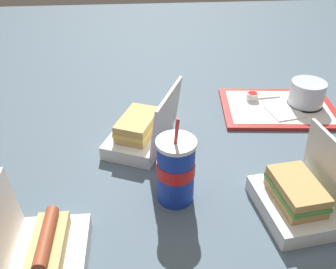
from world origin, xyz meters
The scene contains 10 objects.
ground_plane centered at (0.00, 0.00, 0.00)m, with size 3.20×3.20×0.00m, color #4C6070.
food_tray centered at (0.38, 0.24, 0.01)m, with size 0.39×0.29×0.01m.
cake_container centered at (0.47, 0.25, 0.05)m, with size 0.12×0.12×0.08m.
ketchup_cup centered at (0.31, 0.30, 0.03)m, with size 0.04×0.04×0.02m.
napkin_stack centered at (0.39, 0.20, 0.02)m, with size 0.10×0.10×0.00m, color white.
plastic_fork centered at (0.35, 0.30, 0.02)m, with size 0.11×0.01×0.01m, color white.
clamshell_hotdog_front centered at (-0.27, -0.32, 0.04)m, with size 0.16×0.19×0.18m.
clamshell_sandwich_back centered at (-0.08, 0.08, 0.05)m, with size 0.24×0.26×0.18m.
clamshell_sandwich_center centered at (0.27, -0.22, 0.05)m, with size 0.18×0.22×0.19m.
soda_cup_corner centered at (0.00, -0.15, 0.09)m, with size 0.09×0.09×0.23m.
Camera 1 is at (-0.07, -0.81, 0.63)m, focal length 40.00 mm.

